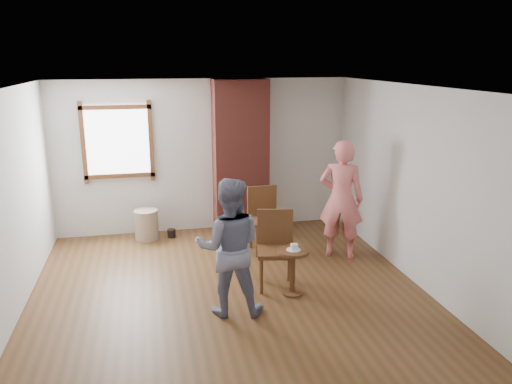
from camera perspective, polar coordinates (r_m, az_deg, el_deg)
The scene contains 12 objects.
ground at distance 6.44m, azimuth -2.87°, elevation -12.03°, with size 5.50×5.50×0.00m, color brown.
room_shell at distance 6.42m, azimuth -4.48°, elevation 4.96°, with size 5.04×5.52×2.62m.
brick_chimney at distance 8.45m, azimuth -1.79°, elevation 3.97°, with size 0.90×0.50×2.60m, color brown.
stoneware_crock at distance 8.49m, azimuth -12.42°, elevation -3.67°, with size 0.39×0.39×0.50m, color tan.
dark_pot at distance 8.56m, azimuth -9.63°, elevation -4.67°, with size 0.14×0.14×0.14m, color black.
dining_chair_left at distance 7.76m, azimuth 0.93°, elevation -2.68°, with size 0.49×0.49×1.00m.
dining_chair_right at distance 6.57m, azimuth 2.24°, elevation -6.02°, with size 0.56×0.56×1.01m.
side_table at distance 6.40m, azimuth 4.27°, elevation -8.26°, with size 0.40×0.40×0.60m.
cake_plate at distance 6.32m, azimuth 4.30°, elevation -6.59°, with size 0.18×0.18×0.01m, color white.
cake_slice at distance 6.31m, azimuth 4.40°, elevation -6.29°, with size 0.08×0.07×0.06m, color white.
man at distance 5.80m, azimuth -3.07°, elevation -6.31°, with size 0.80×0.62×1.64m, color #131434.
person_pink at distance 7.52m, azimuth 9.71°, elevation -0.82°, with size 0.66×0.43×1.80m, color #F37A79.
Camera 1 is at (-0.92, -5.65, 2.94)m, focal length 35.00 mm.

